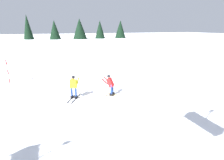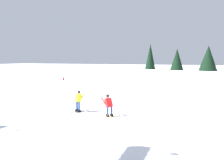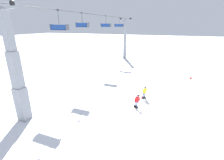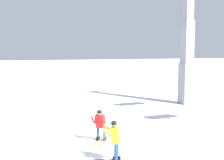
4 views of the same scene
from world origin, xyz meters
name	(u,v)px [view 4 (image 4 of 4)]	position (x,y,z in m)	size (l,w,h in m)	color
ground_plane	(115,140)	(0.00, 0.00, 0.00)	(260.00, 260.00, 0.00)	white
skier_carving_main	(100,123)	(-0.06, -0.70, 0.84)	(1.54, 1.36, 1.59)	yellow
lift_tower_near	(187,50)	(-6.19, 8.58, 4.14)	(0.91, 2.55, 10.13)	gray
skier_distant_uphill	(115,139)	(2.40, -1.03, 0.88)	(1.20, 1.72, 1.58)	black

